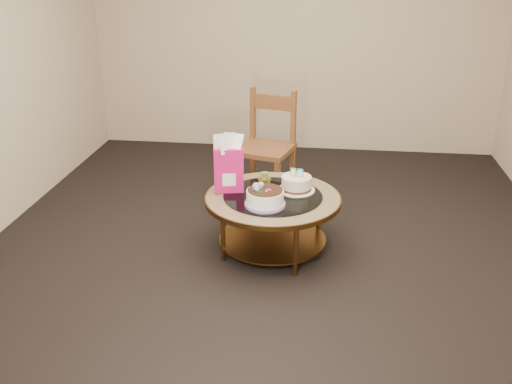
# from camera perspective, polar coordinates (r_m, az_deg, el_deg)

# --- Properties ---
(ground) EXTENTS (5.00, 5.00, 0.00)m
(ground) POSITION_cam_1_polar(r_m,az_deg,el_deg) (4.44, 1.63, -5.77)
(ground) COLOR black
(ground) RESTS_ON ground
(room_walls) EXTENTS (4.52, 5.02, 2.61)m
(room_walls) POSITION_cam_1_polar(r_m,az_deg,el_deg) (3.93, 1.89, 14.29)
(room_walls) COLOR #BAA58D
(room_walls) RESTS_ON ground
(coffee_table) EXTENTS (1.02, 1.02, 0.46)m
(coffee_table) POSITION_cam_1_polar(r_m,az_deg,el_deg) (4.27, 1.68, -1.33)
(coffee_table) COLOR brown
(coffee_table) RESTS_ON ground
(decorated_cake) EXTENTS (0.29, 0.29, 0.17)m
(decorated_cake) POSITION_cam_1_polar(r_m,az_deg,el_deg) (4.05, 0.89, -0.65)
(decorated_cake) COLOR #A586BD
(decorated_cake) RESTS_ON coffee_table
(cream_cake) EXTENTS (0.28, 0.28, 0.18)m
(cream_cake) POSITION_cam_1_polar(r_m,az_deg,el_deg) (4.31, 4.06, 0.83)
(cream_cake) COLOR white
(cream_cake) RESTS_ON coffee_table
(gift_bag) EXTENTS (0.24, 0.19, 0.44)m
(gift_bag) POSITION_cam_1_polar(r_m,az_deg,el_deg) (4.25, -2.76, 2.87)
(gift_bag) COLOR #EB1676
(gift_bag) RESTS_ON coffee_table
(pillar_candle) EXTENTS (0.11, 0.11, 0.08)m
(pillar_candle) POSITION_cam_1_polar(r_m,az_deg,el_deg) (4.50, 0.85, 1.43)
(pillar_candle) COLOR #EBC360
(pillar_candle) RESTS_ON coffee_table
(dining_chair) EXTENTS (0.56, 0.56, 1.00)m
(dining_chair) POSITION_cam_1_polar(r_m,az_deg,el_deg) (5.15, 1.06, 4.56)
(dining_chair) COLOR brown
(dining_chair) RESTS_ON ground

